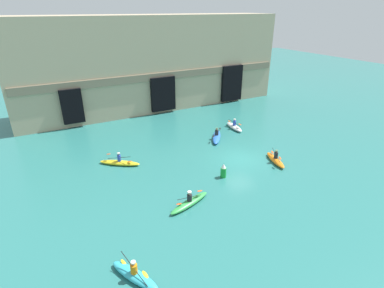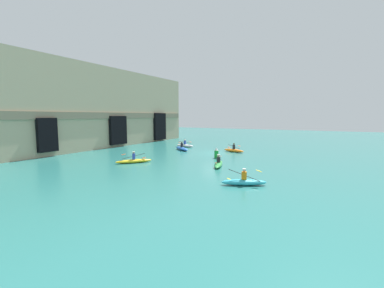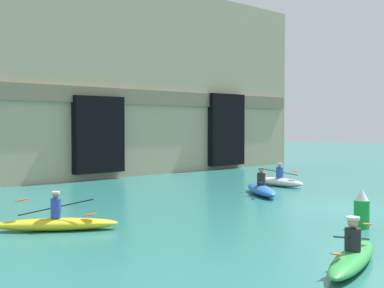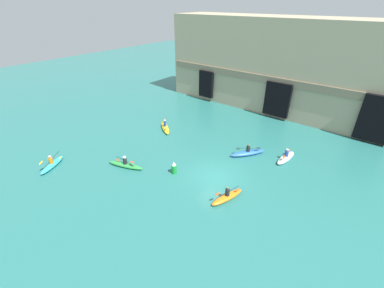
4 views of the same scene
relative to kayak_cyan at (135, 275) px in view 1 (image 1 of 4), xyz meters
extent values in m
plane|color=#28706B|center=(12.48, 7.99, -0.25)|extent=(120.00, 120.00, 0.00)
cube|color=tan|center=(11.75, 26.54, 5.53)|extent=(34.25, 6.56, 11.57)
cube|color=#7C6E59|center=(11.75, 23.21, 4.42)|extent=(33.56, 0.24, 0.88)
cube|color=black|center=(0.75, 23.11, 2.25)|extent=(2.26, 0.70, 3.82)
cube|color=black|center=(11.54, 23.11, 2.25)|extent=(3.15, 0.70, 4.22)
cube|color=black|center=(21.94, 23.11, 2.44)|extent=(3.19, 0.70, 4.87)
ellipsoid|color=#33B2C6|center=(0.00, 0.00, -0.05)|extent=(1.99, 3.00, 0.41)
cylinder|color=orange|center=(0.00, 0.00, 0.42)|extent=(0.35, 0.35, 0.51)
sphere|color=tan|center=(0.00, 0.00, 0.77)|extent=(0.20, 0.20, 0.20)
cylinder|color=silver|center=(0.00, 0.00, 0.85)|extent=(0.25, 0.25, 0.06)
cylinder|color=black|center=(0.00, 0.00, 0.44)|extent=(0.65, 2.05, 0.77)
ellipsoid|color=yellow|center=(-0.27, 0.91, 0.11)|extent=(0.30, 0.47, 0.19)
ellipsoid|color=yellow|center=(0.27, -0.91, 0.77)|extent=(0.30, 0.47, 0.19)
ellipsoid|color=yellow|center=(2.68, 12.08, -0.07)|extent=(3.28, 2.71, 0.36)
cylinder|color=#2D47B7|center=(2.68, 12.08, 0.39)|extent=(0.30, 0.30, 0.57)
sphere|color=#9E704C|center=(2.68, 12.08, 0.77)|extent=(0.19, 0.19, 0.19)
cylinder|color=silver|center=(2.68, 12.08, 0.85)|extent=(0.24, 0.24, 0.06)
cylinder|color=black|center=(2.68, 12.08, 0.42)|extent=(1.60, 1.55, 0.51)
ellipsoid|color=#D84C19|center=(3.38, 11.40, 0.21)|extent=(0.44, 0.44, 0.14)
ellipsoid|color=#D84C19|center=(1.98, 12.76, 0.63)|extent=(0.44, 0.44, 0.14)
ellipsoid|color=orange|center=(14.80, 6.09, -0.05)|extent=(1.46, 3.06, 0.40)
cylinder|color=#232328|center=(14.80, 6.09, 0.42)|extent=(0.34, 0.34, 0.55)
sphere|color=#9E704C|center=(14.80, 6.09, 0.79)|extent=(0.20, 0.20, 0.20)
cylinder|color=#4C6B4C|center=(14.80, 6.09, 0.87)|extent=(0.25, 0.25, 0.06)
cylinder|color=black|center=(14.80, 6.09, 0.45)|extent=(0.86, 1.91, 0.42)
ellipsoid|color=#D84C19|center=(14.44, 5.25, 0.62)|extent=(0.34, 0.48, 0.13)
ellipsoid|color=#D84C19|center=(15.17, 6.92, 0.28)|extent=(0.34, 0.48, 0.13)
ellipsoid|color=blue|center=(13.04, 12.85, -0.04)|extent=(2.74, 3.37, 0.43)
cylinder|color=#232328|center=(13.04, 12.85, 0.45)|extent=(0.36, 0.36, 0.53)
sphere|color=tan|center=(13.04, 12.85, 0.82)|extent=(0.21, 0.21, 0.21)
cylinder|color=#4C6B4C|center=(13.04, 12.85, 0.90)|extent=(0.26, 0.26, 0.06)
cylinder|color=black|center=(13.04, 12.85, 0.47)|extent=(1.81, 1.37, 0.20)
ellipsoid|color=black|center=(12.25, 12.25, 0.40)|extent=(0.46, 0.41, 0.08)
ellipsoid|color=black|center=(13.84, 13.45, 0.54)|extent=(0.46, 0.41, 0.08)
ellipsoid|color=green|center=(5.27, 4.12, -0.07)|extent=(3.54, 1.72, 0.36)
cylinder|color=#232328|center=(5.27, 4.12, 0.35)|extent=(0.35, 0.35, 0.48)
sphere|color=tan|center=(5.27, 4.12, 0.71)|extent=(0.23, 0.23, 0.23)
cylinder|color=silver|center=(5.27, 4.12, 0.81)|extent=(0.29, 0.29, 0.06)
cylinder|color=black|center=(5.27, 4.12, 0.38)|extent=(1.97, 0.31, 0.43)
ellipsoid|color=#D84C19|center=(6.13, 4.24, 0.55)|extent=(0.46, 0.24, 0.13)
ellipsoid|color=#D84C19|center=(4.41, 4.00, 0.20)|extent=(0.46, 0.24, 0.13)
ellipsoid|color=white|center=(16.30, 14.30, -0.04)|extent=(1.10, 3.05, 0.42)
cylinder|color=#2D47B7|center=(16.30, 14.30, 0.43)|extent=(0.35, 0.35, 0.52)
sphere|color=tan|center=(16.30, 14.30, 0.79)|extent=(0.19, 0.19, 0.19)
cylinder|color=silver|center=(16.30, 14.30, 0.86)|extent=(0.24, 0.24, 0.06)
cylinder|color=black|center=(16.30, 14.30, 0.46)|extent=(0.20, 2.03, 0.24)
ellipsoid|color=#D84C19|center=(16.37, 13.41, 0.55)|extent=(0.22, 0.46, 0.09)
ellipsoid|color=#D84C19|center=(16.22, 15.19, 0.36)|extent=(0.22, 0.46, 0.09)
cylinder|color=green|center=(9.38, 6.14, 0.16)|extent=(0.46, 0.46, 0.83)
cone|color=white|center=(9.38, 6.14, 0.75)|extent=(0.39, 0.39, 0.35)
camera|label=1|loc=(-2.61, -10.86, 12.09)|focal=28.00mm
camera|label=2|loc=(-16.37, -5.14, 4.39)|focal=24.00mm
camera|label=3|loc=(-5.12, -1.69, 2.83)|focal=50.00mm
camera|label=4|loc=(21.97, -7.36, 13.09)|focal=24.00mm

